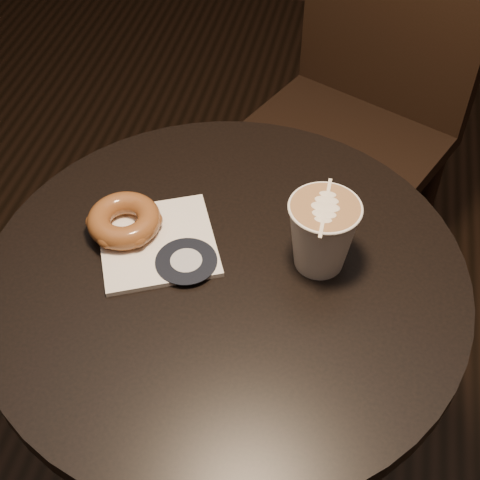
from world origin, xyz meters
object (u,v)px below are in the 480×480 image
Objects in this scene: pastry_bag at (157,242)px; chair at (364,84)px; cafe_table at (227,348)px; doughnut at (124,220)px; latte_cup at (322,235)px.

chair is at bearing 43.83° from pastry_bag.
chair reaches higher than pastry_bag.
cafe_table is 0.23m from pastry_bag.
doughnut is at bearing 165.78° from cafe_table.
doughnut is at bearing -179.65° from latte_cup.
latte_cup is at bearing 0.35° from doughnut.
latte_cup is (0.13, 0.04, 0.26)m from cafe_table.
pastry_bag is at bearing -86.57° from chair.
doughnut reaches higher than cafe_table.
chair is 10.00× the size of doughnut.
cafe_table is 0.29m from latte_cup.
chair is at bearing 77.63° from cafe_table.
pastry_bag is 0.24m from latte_cup.
chair is at bearing 64.54° from doughnut.
latte_cup reaches higher than cafe_table.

